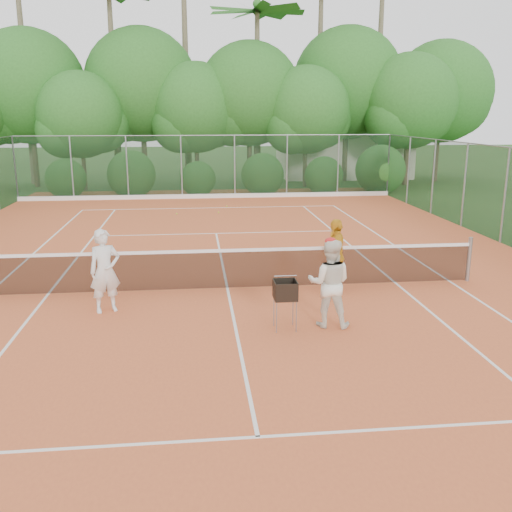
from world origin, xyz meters
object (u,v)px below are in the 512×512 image
at_px(player_yellow, 335,255).
at_px(player_white, 105,271).
at_px(ball_hopper, 285,291).
at_px(player_center_grp, 329,283).

bearing_deg(player_yellow, player_white, -75.95).
distance_m(player_yellow, ball_hopper, 2.73).
bearing_deg(ball_hopper, player_yellow, 63.81).
bearing_deg(player_white, player_yellow, -13.11).
bearing_deg(player_white, player_center_grp, -39.44).
xyz_separation_m(player_center_grp, ball_hopper, (-0.87, -0.08, -0.11)).
distance_m(player_center_grp, ball_hopper, 0.88).
xyz_separation_m(player_white, player_center_grp, (4.40, -1.33, -0.00)).
relative_size(player_white, player_center_grp, 0.99).
bearing_deg(player_center_grp, player_white, 163.20).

